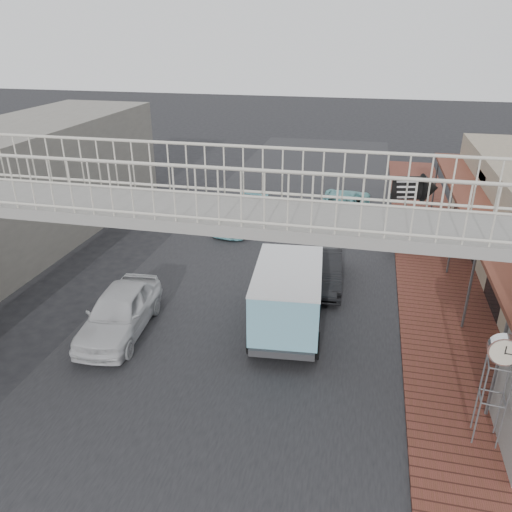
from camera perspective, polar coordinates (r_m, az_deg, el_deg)
The scene contains 14 objects.
ground at distance 16.39m, azimuth -1.62°, elevation -7.34°, with size 120.00×120.00×0.00m, color black.
road_strip at distance 16.38m, azimuth -1.62°, elevation -7.33°, with size 10.00×60.00×0.01m, color black.
sidewalk at distance 18.81m, azimuth 20.42°, elevation -4.37°, with size 3.00×40.00×0.10m, color brown.
footbridge at distance 11.49m, azimuth -6.74°, elevation -4.07°, with size 16.40×2.40×6.34m.
building_far_left at distance 25.06m, azimuth -23.42°, elevation 8.28°, with size 5.00×14.00×5.00m, color gray.
white_hatchback at distance 16.03m, azimuth -15.33°, elevation -6.14°, with size 1.67×4.15×1.41m, color silver.
dark_sedan at distance 18.51m, azimuth 7.60°, elevation -1.32°, with size 1.37×3.94×1.30m, color black.
angkot_curb at distance 25.43m, azimuth 9.88°, elevation 5.88°, with size 2.30×4.99×1.39m, color #71C2C4.
angkot_far at distance 23.80m, azimuth -1.71°, elevation 4.68°, with size 1.64×4.04×1.17m, color #72BDC5.
angkot_van at distance 15.33m, azimuth 3.70°, elevation -3.80°, with size 2.40×4.62×2.19m.
motorcycle_near at distance 24.33m, azimuth 16.25°, elevation 4.00°, with size 0.58×1.66×0.87m, color black.
motorcycle_far at distance 21.60m, azimuth 16.55°, elevation 1.55°, with size 0.47×1.66×1.00m, color black.
street_clock at distance 11.89m, azimuth 26.38°, elevation -10.10°, with size 0.69×0.58×2.76m.
arrow_sign at distance 21.55m, azimuth 19.00°, elevation 7.26°, with size 1.97×1.30×3.28m.
Camera 1 is at (3.53, -13.48, 8.62)m, focal length 35.00 mm.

